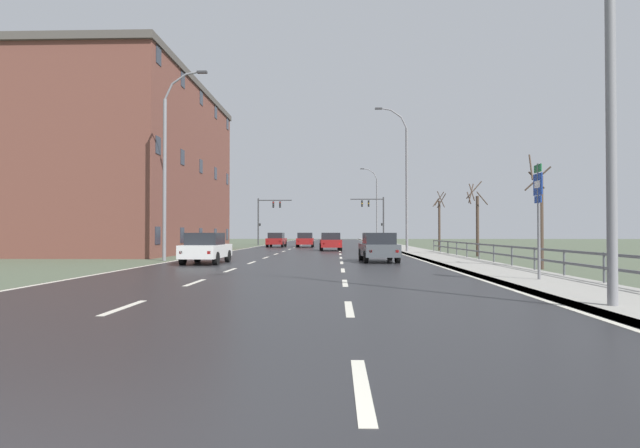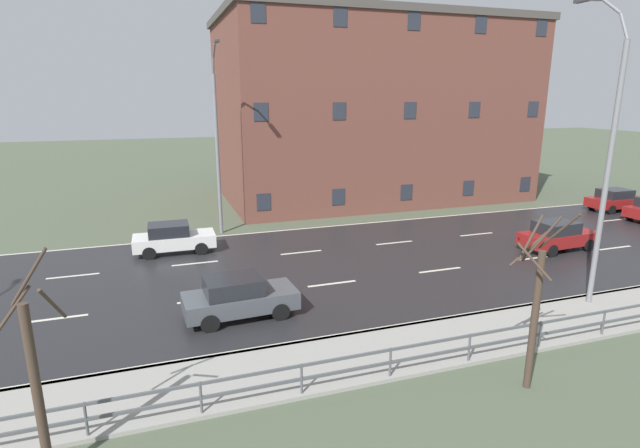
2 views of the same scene
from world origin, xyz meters
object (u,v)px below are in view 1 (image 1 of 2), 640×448
(car_mid_centre, at_px, (305,240))
(traffic_signal_left, at_px, (266,213))
(street_lamp_left_bank, at_px, (167,167))
(traffic_signal_right, at_px, (376,213))
(street_lamp_midground, at_px, (405,181))
(car_distant, at_px, (331,242))
(car_near_right, at_px, (276,240))
(brick_building, at_px, (121,168))
(street_lamp_distant, at_px, (376,207))
(highway_sign, at_px, (538,206))
(car_far_right, at_px, (379,247))
(car_far_left, at_px, (206,248))
(street_lamp_foreground, at_px, (604,41))

(car_mid_centre, bearing_deg, traffic_signal_left, 118.80)
(traffic_signal_left, bearing_deg, street_lamp_left_bank, -90.91)
(traffic_signal_right, xyz_separation_m, traffic_signal_left, (-13.77, 0.89, -0.03))
(street_lamp_midground, xyz_separation_m, car_distant, (-5.91, 4.21, -4.82))
(street_lamp_midground, height_order, car_mid_centre, street_lamp_midground)
(car_mid_centre, distance_m, car_distant, 11.22)
(street_lamp_left_bank, xyz_separation_m, car_distant, (8.98, 16.39, -4.44))
(traffic_signal_right, xyz_separation_m, car_distant, (-5.38, -19.59, -3.27))
(traffic_signal_right, height_order, traffic_signal_left, traffic_signal_right)
(car_near_right, bearing_deg, traffic_signal_left, 105.73)
(street_lamp_left_bank, distance_m, car_distant, 19.21)
(car_distant, xyz_separation_m, brick_building, (-17.14, -3.30, 6.05))
(street_lamp_distant, bearing_deg, highway_sign, -89.02)
(car_far_right, bearing_deg, street_lamp_midground, 73.63)
(car_distant, bearing_deg, traffic_signal_left, 108.87)
(car_near_right, bearing_deg, car_mid_centre, -0.48)
(car_far_left, distance_m, brick_building, 20.37)
(street_lamp_left_bank, bearing_deg, brick_building, 121.94)
(car_far_left, height_order, brick_building, brick_building)
(street_lamp_distant, distance_m, car_far_left, 47.26)
(highway_sign, height_order, car_far_right, highway_sign)
(traffic_signal_left, bearing_deg, car_mid_centre, -60.18)
(car_mid_centre, bearing_deg, street_lamp_left_bank, -103.67)
(street_lamp_distant, height_order, traffic_signal_left, street_lamp_distant)
(highway_sign, xyz_separation_m, brick_building, (-24.00, 25.50, 4.45))
(traffic_signal_right, bearing_deg, street_lamp_distant, 85.35)
(street_lamp_left_bank, distance_m, traffic_signal_left, 36.90)
(street_lamp_left_bank, relative_size, car_distant, 2.55)
(traffic_signal_left, xyz_separation_m, car_mid_centre, (5.52, -9.64, -3.25))
(street_lamp_left_bank, height_order, car_mid_centre, street_lamp_left_bank)
(street_lamp_left_bank, height_order, car_distant, street_lamp_left_bank)
(street_lamp_left_bank, distance_m, car_mid_centre, 28.26)
(traffic_signal_right, relative_size, car_mid_centre, 1.45)
(street_lamp_foreground, height_order, traffic_signal_right, street_lamp_foreground)
(car_far_left, bearing_deg, traffic_signal_right, 74.30)
(traffic_signal_right, height_order, car_distant, traffic_signal_right)
(car_mid_centre, bearing_deg, brick_building, -136.29)
(street_lamp_distant, xyz_separation_m, traffic_signal_right, (-0.54, -6.65, -1.06))
(street_lamp_foreground, distance_m, brick_building, 38.96)
(car_near_right, bearing_deg, traffic_signal_right, 38.81)
(street_lamp_distant, bearing_deg, brick_building, -127.98)
(street_lamp_midground, xyz_separation_m, car_near_right, (-11.91, 15.17, -4.82))
(traffic_signal_right, distance_m, car_mid_centre, 12.46)
(street_lamp_foreground, xyz_separation_m, street_lamp_distant, (-0.01, 60.90, -0.31))
(street_lamp_midground, distance_m, car_far_left, 19.82)
(street_lamp_distant, height_order, car_distant, street_lamp_distant)
(street_lamp_foreground, relative_size, street_lamp_left_bank, 1.03)
(traffic_signal_right, relative_size, brick_building, 0.26)
(street_lamp_midground, bearing_deg, traffic_signal_left, 120.09)
(car_distant, height_order, car_far_left, same)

